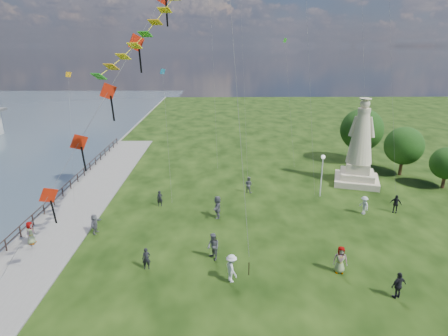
{
  "coord_description": "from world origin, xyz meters",
  "views": [
    {
      "loc": [
        -1.34,
        -17.37,
        13.78
      ],
      "look_at": [
        -1.0,
        8.0,
        5.5
      ],
      "focal_mm": 30.0,
      "sensor_mm": 36.0,
      "label": 1
    }
  ],
  "objects_px": {
    "person_2": "(231,268)",
    "person_7": "(248,185)",
    "person_11": "(218,207)",
    "person_10": "(31,234)",
    "person_6": "(160,199)",
    "person_0": "(146,259)",
    "person_3": "(399,285)",
    "person_4": "(340,260)",
    "person_9": "(396,204)",
    "person_5": "(95,224)",
    "person_8": "(364,205)",
    "lamppost": "(322,167)",
    "person_1": "(213,247)",
    "statue": "(359,152)"
  },
  "relations": [
    {
      "from": "person_3",
      "to": "person_0",
      "type": "bearing_deg",
      "value": -30.71
    },
    {
      "from": "person_5",
      "to": "person_11",
      "type": "xyz_separation_m",
      "value": [
        9.43,
        2.68,
        0.17
      ]
    },
    {
      "from": "person_2",
      "to": "person_3",
      "type": "relative_size",
      "value": 1.1
    },
    {
      "from": "person_3",
      "to": "person_10",
      "type": "xyz_separation_m",
      "value": [
        -23.84,
        6.38,
        0.03
      ]
    },
    {
      "from": "person_6",
      "to": "person_11",
      "type": "bearing_deg",
      "value": -29.07
    },
    {
      "from": "person_0",
      "to": "person_4",
      "type": "relative_size",
      "value": 0.81
    },
    {
      "from": "person_9",
      "to": "person_10",
      "type": "height_order",
      "value": "person_10"
    },
    {
      "from": "lamppost",
      "to": "person_7",
      "type": "bearing_deg",
      "value": 170.8
    },
    {
      "from": "lamppost",
      "to": "person_7",
      "type": "height_order",
      "value": "lamppost"
    },
    {
      "from": "statue",
      "to": "person_3",
      "type": "xyz_separation_m",
      "value": [
        -4.3,
        -18.95,
        -2.53
      ]
    },
    {
      "from": "person_0",
      "to": "person_7",
      "type": "relative_size",
      "value": 0.9
    },
    {
      "from": "person_8",
      "to": "person_10",
      "type": "bearing_deg",
      "value": -96.43
    },
    {
      "from": "lamppost",
      "to": "person_3",
      "type": "xyz_separation_m",
      "value": [
        0.48,
        -15.32,
        -2.16
      ]
    },
    {
      "from": "person_1",
      "to": "statue",
      "type": "bearing_deg",
      "value": 103.7
    },
    {
      "from": "person_9",
      "to": "person_11",
      "type": "bearing_deg",
      "value": -149.08
    },
    {
      "from": "person_10",
      "to": "person_8",
      "type": "bearing_deg",
      "value": -75.6
    },
    {
      "from": "person_5",
      "to": "person_8",
      "type": "distance_m",
      "value": 22.22
    },
    {
      "from": "person_7",
      "to": "person_0",
      "type": "bearing_deg",
      "value": 93.07
    },
    {
      "from": "person_9",
      "to": "person_3",
      "type": "bearing_deg",
      "value": -85.77
    },
    {
      "from": "person_3",
      "to": "person_10",
      "type": "bearing_deg",
      "value": -33.69
    },
    {
      "from": "person_6",
      "to": "person_9",
      "type": "bearing_deg",
      "value": -8.43
    },
    {
      "from": "person_2",
      "to": "person_11",
      "type": "height_order",
      "value": "person_11"
    },
    {
      "from": "statue",
      "to": "person_0",
      "type": "bearing_deg",
      "value": -122.9
    },
    {
      "from": "person_2",
      "to": "person_7",
      "type": "bearing_deg",
      "value": -32.79
    },
    {
      "from": "person_6",
      "to": "person_9",
      "type": "xyz_separation_m",
      "value": [
        20.62,
        -1.64,
        0.08
      ]
    },
    {
      "from": "person_9",
      "to": "person_7",
      "type": "bearing_deg",
      "value": -173.48
    },
    {
      "from": "person_1",
      "to": "person_10",
      "type": "relative_size",
      "value": 1.11
    },
    {
      "from": "person_8",
      "to": "person_9",
      "type": "bearing_deg",
      "value": 78.66
    },
    {
      "from": "lamppost",
      "to": "person_1",
      "type": "relative_size",
      "value": 2.19
    },
    {
      "from": "person_4",
      "to": "person_2",
      "type": "bearing_deg",
      "value": -163.4
    },
    {
      "from": "person_11",
      "to": "person_10",
      "type": "bearing_deg",
      "value": -66.9
    },
    {
      "from": "person_0",
      "to": "person_10",
      "type": "relative_size",
      "value": 0.86
    },
    {
      "from": "person_2",
      "to": "person_8",
      "type": "xyz_separation_m",
      "value": [
        11.68,
        9.56,
        -0.1
      ]
    },
    {
      "from": "person_6",
      "to": "person_10",
      "type": "xyz_separation_m",
      "value": [
        -8.3,
        -6.83,
        0.13
      ]
    },
    {
      "from": "person_0",
      "to": "person_6",
      "type": "distance_m",
      "value": 10.06
    },
    {
      "from": "person_3",
      "to": "person_4",
      "type": "distance_m",
      "value": 3.63
    },
    {
      "from": "person_2",
      "to": "person_4",
      "type": "bearing_deg",
      "value": -107.28
    },
    {
      "from": "statue",
      "to": "person_4",
      "type": "xyz_separation_m",
      "value": [
        -6.83,
        -16.36,
        -2.45
      ]
    },
    {
      "from": "person_1",
      "to": "person_7",
      "type": "bearing_deg",
      "value": 133.98
    },
    {
      "from": "person_4",
      "to": "person_1",
      "type": "bearing_deg",
      "value": 177.77
    },
    {
      "from": "person_2",
      "to": "person_7",
      "type": "relative_size",
      "value": 1.12
    },
    {
      "from": "person_6",
      "to": "person_7",
      "type": "height_order",
      "value": "person_7"
    },
    {
      "from": "person_0",
      "to": "person_5",
      "type": "height_order",
      "value": "person_5"
    },
    {
      "from": "statue",
      "to": "lamppost",
      "type": "bearing_deg",
      "value": -125.11
    },
    {
      "from": "person_7",
      "to": "person_8",
      "type": "distance_m",
      "value": 10.83
    },
    {
      "from": "person_4",
      "to": "person_10",
      "type": "xyz_separation_m",
      "value": [
        -21.31,
        3.78,
        -0.05
      ]
    },
    {
      "from": "person_3",
      "to": "person_10",
      "type": "relative_size",
      "value": 0.97
    },
    {
      "from": "person_6",
      "to": "person_7",
      "type": "bearing_deg",
      "value": 17.48
    },
    {
      "from": "lamppost",
      "to": "person_8",
      "type": "xyz_separation_m",
      "value": [
        2.7,
        -4.04,
        -2.18
      ]
    },
    {
      "from": "person_2",
      "to": "person_4",
      "type": "relative_size",
      "value": 1.0
    }
  ]
}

